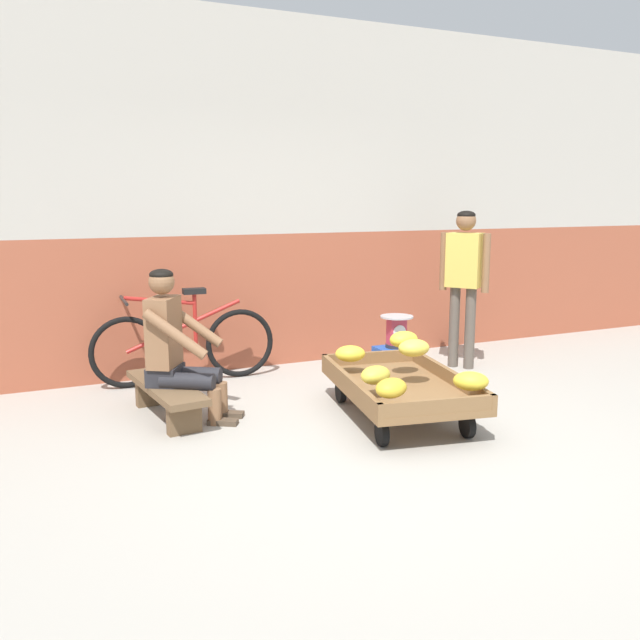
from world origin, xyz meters
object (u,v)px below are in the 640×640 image
shopping_bag (425,374)px  low_bench (166,393)px  banana_cart (399,388)px  vendor_seated (176,346)px  bicycle_near_left (184,344)px  weighing_scale (397,331)px  plastic_crate (396,363)px  customer_adult (464,271)px

shopping_bag → low_bench: bearing=177.6°
banana_cart → shopping_bag: banana_cart is taller
low_bench → vendor_seated: 0.38m
low_bench → banana_cart: bearing=-24.6°
bicycle_near_left → low_bench: bearing=-111.2°
weighing_scale → banana_cart: bearing=-119.6°
plastic_crate → bicycle_near_left: bearing=158.8°
plastic_crate → bicycle_near_left: 1.93m
bicycle_near_left → customer_adult: (2.60, -0.59, 0.60)m
banana_cart → shopping_bag: 0.92m
low_bench → vendor_seated: size_ratio=0.99×
banana_cart → low_bench: 1.76m
banana_cart → customer_adult: 1.89m
banana_cart → low_bench: size_ratio=1.39×
plastic_crate → shopping_bag: plastic_crate is taller
bicycle_near_left → vendor_seated: bearing=-106.4°
bicycle_near_left → banana_cart: bearing=-53.7°
plastic_crate → shopping_bag: bearing=-75.1°
banana_cart → bicycle_near_left: size_ratio=0.94×
vendor_seated → shopping_bag: bearing=-1.2°
vendor_seated → weighing_scale: (2.09, 0.30, -0.11)m
vendor_seated → weighing_scale: bearing=8.1°
vendor_seated → weighing_scale: size_ratio=3.80×
low_bench → shopping_bag: (2.25, -0.09, -0.08)m
bicycle_near_left → customer_adult: size_ratio=1.09×
banana_cart → shopping_bag: size_ratio=6.53×
banana_cart → customer_adult: (1.37, 1.09, 0.71)m
customer_adult → shopping_bag: size_ratio=6.38×
low_bench → shopping_bag: 2.26m
vendor_seated → customer_adult: (2.89, 0.41, 0.38)m
vendor_seated → bicycle_near_left: bearing=73.6°
shopping_bag → customer_adult: bearing=32.3°
banana_cart → weighing_scale: (0.56, 0.98, 0.21)m
low_bench → shopping_bag: low_bench is taller
banana_cart → plastic_crate: 1.14m
bicycle_near_left → customer_adult: customer_adult is taller
vendor_seated → bicycle_near_left: (0.29, 0.99, -0.21)m
banana_cart → bicycle_near_left: (-1.24, 1.68, 0.11)m
weighing_scale → customer_adult: (0.81, 0.11, 0.50)m
shopping_bag → bicycle_near_left: bearing=151.1°
weighing_scale → shopping_bag: size_ratio=1.25×
banana_cart → plastic_crate: (0.56, 0.98, -0.09)m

